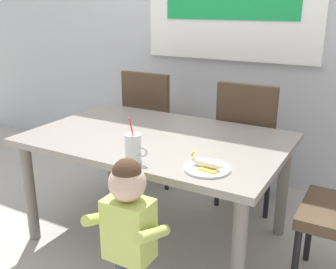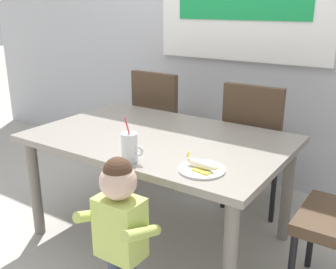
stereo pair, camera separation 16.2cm
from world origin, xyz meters
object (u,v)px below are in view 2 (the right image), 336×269
at_px(dining_table, 159,148).
at_px(dining_chair_left, 162,120).
at_px(dining_chair_right, 256,141).
at_px(peeled_banana, 201,165).
at_px(toddler_standing, 120,221).
at_px(milk_cup, 130,149).
at_px(snack_plate, 202,170).

distance_m(dining_table, dining_chair_left, 0.88).
distance_m(dining_chair_right, peeled_banana, 1.04).
relative_size(dining_chair_left, dining_chair_right, 1.00).
height_order(dining_table, toddler_standing, toddler_standing).
bearing_deg(peeled_banana, dining_chair_right, 96.07).
bearing_deg(dining_table, milk_cup, -75.03).
distance_m(dining_table, toddler_standing, 0.73).
bearing_deg(milk_cup, dining_chair_left, 117.18).
xyz_separation_m(dining_chair_right, peeled_banana, (0.11, -1.01, 0.19)).
distance_m(dining_chair_right, snack_plate, 1.03).
bearing_deg(snack_plate, peeled_banana, -131.49).
bearing_deg(peeled_banana, milk_cup, -165.67).
height_order(milk_cup, peeled_banana, milk_cup).
bearing_deg(snack_plate, dining_table, 146.07).
bearing_deg(dining_chair_right, dining_table, 61.79).
xyz_separation_m(dining_chair_left, toddler_standing, (0.73, -1.41, -0.02)).
relative_size(dining_chair_left, milk_cup, 3.87).
height_order(toddler_standing, peeled_banana, toddler_standing).
bearing_deg(dining_table, snack_plate, -33.93).
bearing_deg(milk_cup, peeled_banana, 14.33).
relative_size(toddler_standing, milk_cup, 3.37).
height_order(dining_table, dining_chair_right, dining_chair_right).
height_order(dining_chair_left, milk_cup, dining_chair_left).
relative_size(dining_table, milk_cup, 6.24).
distance_m(dining_table, peeled_banana, 0.59).
relative_size(dining_chair_right, peeled_banana, 5.51).
bearing_deg(dining_chair_left, dining_table, 123.16).
bearing_deg(dining_chair_left, toddler_standing, 117.41).
bearing_deg(snack_plate, milk_cup, -165.29).
bearing_deg(dining_table, dining_chair_right, 61.79).
bearing_deg(peeled_banana, dining_chair_left, 132.03).
bearing_deg(toddler_standing, dining_chair_right, 85.10).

